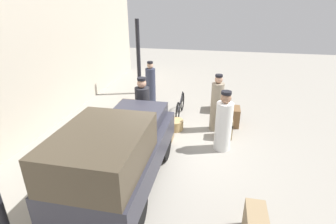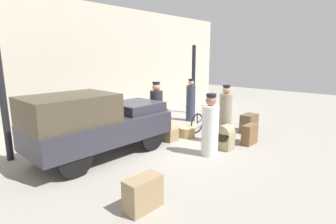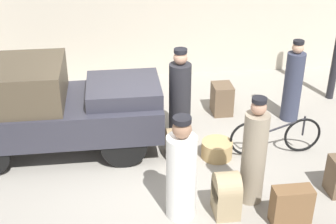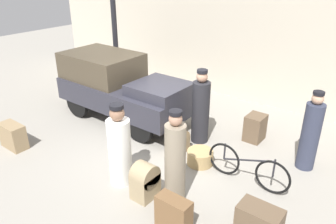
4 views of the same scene
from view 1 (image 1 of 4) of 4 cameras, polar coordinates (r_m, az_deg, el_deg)
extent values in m
plane|color=gray|center=(7.25, 1.24, -7.65)|extent=(30.00, 30.00, 0.00)
cube|color=beige|center=(8.15, -28.55, 10.08)|extent=(16.00, 0.15, 4.50)
cylinder|color=black|center=(11.00, -6.43, 11.61)|extent=(0.16, 0.16, 3.04)
cylinder|color=black|center=(6.99, -12.08, -5.77)|extent=(0.79, 0.12, 0.79)
cylinder|color=black|center=(6.58, -0.43, -7.14)|extent=(0.79, 0.12, 0.79)
cylinder|color=black|center=(5.36, -21.94, -17.21)|extent=(0.79, 0.12, 0.79)
cylinder|color=black|center=(4.83, -6.47, -20.66)|extent=(0.79, 0.12, 0.79)
cube|color=#2D2D38|center=(5.68, -10.09, -9.28)|extent=(3.67, 1.60, 0.59)
cube|color=#473D2D|center=(4.71, -14.25, -7.95)|extent=(2.02, 1.47, 0.69)
cube|color=#2D2D38|center=(6.47, -6.58, -0.55)|extent=(1.28, 1.24, 0.26)
torus|color=black|center=(9.47, 3.15, 2.30)|extent=(0.68, 0.04, 0.68)
torus|color=black|center=(8.56, 2.13, -0.05)|extent=(0.68, 0.04, 0.68)
cylinder|color=#232328|center=(8.95, 2.69, 2.17)|extent=(1.01, 0.04, 0.37)
cylinder|color=#232328|center=(8.49, 2.15, 1.03)|extent=(0.04, 0.04, 0.35)
cylinder|color=#232328|center=(9.40, 3.18, 3.38)|extent=(0.04, 0.04, 0.38)
cylinder|color=tan|center=(8.13, 1.40, -2.77)|extent=(0.55, 0.55, 0.31)
cylinder|color=#33384C|center=(9.80, -3.79, 5.36)|extent=(0.36, 0.36, 1.43)
sphere|color=tan|center=(9.58, -3.92, 10.06)|extent=(0.22, 0.22, 0.22)
cylinder|color=black|center=(9.56, -3.94, 10.73)|extent=(0.21, 0.21, 0.06)
cylinder|color=gray|center=(8.02, 10.52, 1.07)|extent=(0.37, 0.37, 1.49)
sphere|color=tan|center=(7.74, 10.98, 6.95)|extent=(0.23, 0.23, 0.23)
cylinder|color=black|center=(7.71, 11.05, 7.78)|extent=(0.22, 0.22, 0.06)
cylinder|color=white|center=(7.03, 11.95, -3.11)|extent=(0.44, 0.44, 1.33)
sphere|color=#936B51|center=(6.72, 12.51, 3.00)|extent=(0.27, 0.27, 0.27)
cylinder|color=black|center=(6.67, 12.62, 4.12)|extent=(0.26, 0.26, 0.07)
cylinder|color=#232328|center=(7.59, -5.49, -0.03)|extent=(0.41, 0.41, 1.47)
sphere|color=tan|center=(7.29, -5.75, 6.21)|extent=(0.25, 0.25, 0.25)
cylinder|color=black|center=(7.25, -5.79, 7.19)|extent=(0.24, 0.24, 0.07)
cube|color=brown|center=(8.60, 14.39, -0.98)|extent=(0.57, 0.27, 0.59)
cube|color=#9E8966|center=(7.82, 12.16, -3.81)|extent=(0.36, 0.46, 0.47)
cylinder|color=#9E8966|center=(7.72, 12.31, -2.27)|extent=(0.36, 0.46, 0.46)
cube|color=brown|center=(9.65, 10.78, 2.17)|extent=(0.64, 0.39, 0.62)
cube|color=#937A56|center=(7.55, -0.52, -4.86)|extent=(0.40, 0.43, 0.33)
cylinder|color=#937A56|center=(7.48, -0.52, -3.75)|extent=(0.40, 0.43, 0.43)
cube|color=brown|center=(8.89, -8.67, 0.47)|extent=(0.40, 0.49, 0.63)
camera|label=2|loc=(4.05, 83.76, -15.63)|focal=28.00mm
camera|label=3|loc=(7.86, 61.97, 18.15)|focal=50.00mm
camera|label=4|loc=(10.92, 34.37, 20.57)|focal=35.00mm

